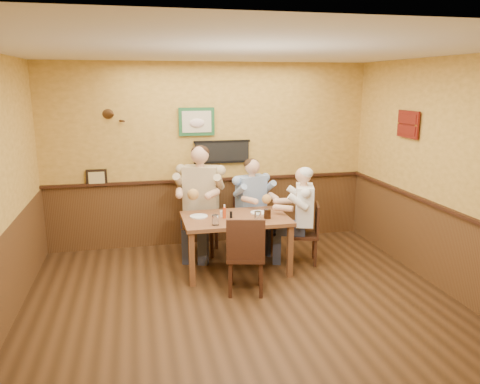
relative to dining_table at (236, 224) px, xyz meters
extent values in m
plane|color=#321E0F|center=(-0.14, -1.25, -0.66)|extent=(5.00, 5.00, 0.00)
cube|color=silver|center=(-0.14, -1.25, 2.14)|extent=(5.00, 5.00, 0.02)
cube|color=#E0B24E|center=(-0.14, 1.25, 0.74)|extent=(5.00, 0.02, 2.80)
cube|color=#E0B24E|center=(-0.14, -3.75, 0.74)|extent=(5.00, 0.02, 2.80)
cube|color=#E0B24E|center=(2.36, -1.25, 0.74)|extent=(0.02, 5.00, 2.80)
cube|color=brown|center=(-0.14, 1.23, -0.16)|extent=(5.00, 0.02, 1.00)
cube|color=brown|center=(2.34, -1.25, -0.16)|extent=(0.02, 5.00, 1.00)
cube|color=black|center=(0.05, 1.21, 0.79)|extent=(0.88, 0.03, 0.34)
cube|color=#1E582E|center=(-0.34, 1.21, 1.26)|extent=(0.54, 0.03, 0.42)
cube|color=black|center=(-1.84, 1.21, 0.46)|extent=(0.30, 0.03, 0.26)
cube|color=maroon|center=(2.32, -0.20, 1.29)|extent=(0.03, 0.48, 0.36)
cube|color=brown|center=(0.00, 0.00, 0.07)|extent=(1.40, 0.90, 0.05)
cube|color=brown|center=(-0.64, -0.39, -0.31)|extent=(0.07, 0.07, 0.70)
cube|color=brown|center=(0.64, -0.39, -0.31)|extent=(0.07, 0.07, 0.70)
cube|color=brown|center=(-0.64, 0.39, -0.31)|extent=(0.07, 0.07, 0.70)
cube|color=brown|center=(0.64, 0.39, -0.31)|extent=(0.07, 0.07, 0.70)
cylinder|color=white|center=(-0.32, -0.30, 0.16)|extent=(0.11, 0.11, 0.13)
cylinder|color=white|center=(0.24, -0.26, 0.16)|extent=(0.11, 0.11, 0.13)
cylinder|color=black|center=(0.40, -0.15, 0.15)|extent=(0.09, 0.09, 0.12)
cylinder|color=#CB3F15|center=(-0.15, -0.02, 0.17)|extent=(0.05, 0.05, 0.17)
cylinder|color=silver|center=(-0.19, 0.04, 0.13)|extent=(0.04, 0.04, 0.08)
cylinder|color=black|center=(-0.07, -0.03, 0.14)|extent=(0.04, 0.04, 0.09)
cylinder|color=white|center=(-0.48, 0.11, 0.10)|extent=(0.28, 0.28, 0.02)
cylinder|color=white|center=(0.35, 0.12, 0.10)|extent=(0.28, 0.28, 0.02)
camera|label=1|loc=(-1.25, -5.85, 1.84)|focal=35.00mm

